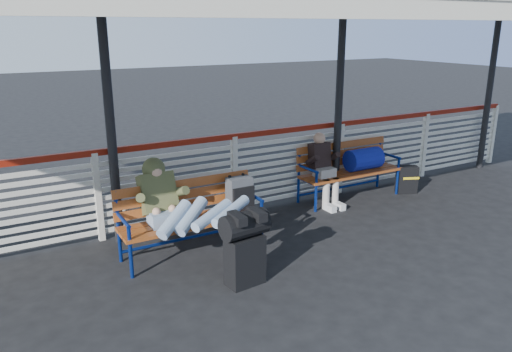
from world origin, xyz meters
TOP-DOWN VIEW (x-y plane):
  - ground at (0.00, 0.00)m, footprint 60.00×60.00m
  - fence at (0.00, 1.90)m, footprint 12.08×0.08m
  - canopy at (-0.00, 0.87)m, footprint 12.60×3.60m
  - luggage_stack at (-0.90, -0.09)m, footprint 0.54×0.34m
  - bench_left at (-0.92, 0.95)m, footprint 1.80×0.56m
  - bench_right at (2.10, 1.60)m, footprint 1.80×0.56m
  - traveler_man at (-1.25, 0.60)m, footprint 0.94×1.64m
  - companion_person at (1.41, 1.57)m, footprint 0.32×0.66m
  - suitcase_side at (3.01, 1.33)m, footprint 0.38×0.32m

SIDE VIEW (x-z plane):
  - ground at x=0.00m, z-range 0.00..0.00m
  - suitcase_side at x=3.01m, z-range 0.00..0.47m
  - luggage_stack at x=-0.90m, z-range 0.04..0.88m
  - bench_left at x=-0.92m, z-range 0.13..1.05m
  - companion_person at x=1.41m, z-range 0.02..1.17m
  - bench_right at x=2.10m, z-range 0.14..1.06m
  - fence at x=0.00m, z-range 0.04..1.28m
  - traveler_man at x=-1.25m, z-range 0.33..1.10m
  - canopy at x=0.00m, z-range 1.46..4.62m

